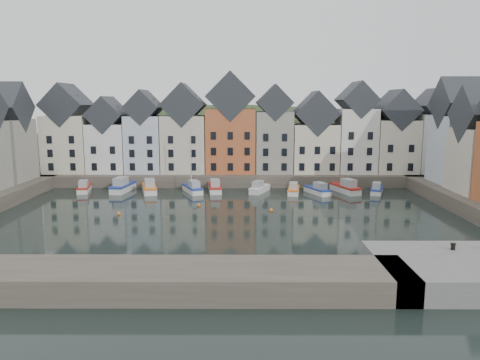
{
  "coord_description": "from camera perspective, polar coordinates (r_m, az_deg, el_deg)",
  "views": [
    {
      "loc": [
        2.08,
        -56.21,
        14.53
      ],
      "look_at": [
        1.81,
        6.0,
        4.1
      ],
      "focal_mm": 35.0,
      "sensor_mm": 36.0,
      "label": 1
    }
  ],
  "objects": [
    {
      "name": "boat_g",
      "position": [
        75.23,
        6.55,
        -1.19
      ],
      "size": [
        2.54,
        5.69,
        2.11
      ],
      "rotation": [
        0.0,
        0.0,
        -0.16
      ],
      "color": "silver",
      "rests_on": "ground"
    },
    {
      "name": "boat_j",
      "position": [
        78.1,
        16.33,
        -1.14
      ],
      "size": [
        3.41,
        5.61,
        2.06
      ],
      "rotation": [
        0.0,
        0.0,
        -0.35
      ],
      "color": "silver",
      "rests_on": "ground"
    },
    {
      "name": "boat_a",
      "position": [
        80.4,
        -18.47,
        -0.92
      ],
      "size": [
        2.8,
        5.87,
        2.17
      ],
      "rotation": [
        0.0,
        0.0,
        0.19
      ],
      "color": "silver",
      "rests_on": "ground"
    },
    {
      "name": "boat_f",
      "position": [
        75.89,
        2.37,
        -1.04
      ],
      "size": [
        3.77,
        5.81,
        2.14
      ],
      "rotation": [
        0.0,
        0.0,
        -0.4
      ],
      "color": "silver",
      "rests_on": "ground"
    },
    {
      "name": "boat_d",
      "position": [
        75.91,
        -5.78,
        -0.99
      ],
      "size": [
        4.07,
        6.29,
        11.54
      ],
      "rotation": [
        0.0,
        0.0,
        0.4
      ],
      "color": "silver",
      "rests_on": "ground"
    },
    {
      "name": "far_terrace",
      "position": [
        84.41,
        1.02,
        5.68
      ],
      "size": [
        72.37,
        8.16,
        17.78
      ],
      "color": "beige",
      "rests_on": "far_quay"
    },
    {
      "name": "boat_e",
      "position": [
        76.4,
        -3.09,
        -0.92
      ],
      "size": [
        2.64,
        6.39,
        2.38
      ],
      "rotation": [
        0.0,
        0.0,
        0.12
      ],
      "color": "silver",
      "rests_on": "ground"
    },
    {
      "name": "boat_i",
      "position": [
        77.43,
        12.77,
        -0.96
      ],
      "size": [
        4.15,
        7.01,
        2.57
      ],
      "rotation": [
        0.0,
        0.0,
        0.33
      ],
      "color": "silver",
      "rests_on": "ground"
    },
    {
      "name": "boat_h",
      "position": [
        75.43,
        9.45,
        -1.22
      ],
      "size": [
        3.88,
        5.89,
        2.17
      ],
      "rotation": [
        0.0,
        0.0,
        0.41
      ],
      "color": "silver",
      "rests_on": "ground"
    },
    {
      "name": "near_wall",
      "position": [
        38.72,
        -18.33,
        -11.43
      ],
      "size": [
        50.0,
        6.0,
        2.0
      ],
      "primitive_type": "cube",
      "color": "#4A4338",
      "rests_on": "ground"
    },
    {
      "name": "boat_c",
      "position": [
        77.1,
        -10.98,
        -0.95
      ],
      "size": [
        3.66,
        6.89,
        2.53
      ],
      "rotation": [
        0.0,
        0.0,
        0.26
      ],
      "color": "silver",
      "rests_on": "ground"
    },
    {
      "name": "mooring_bollard",
      "position": [
        44.36,
        24.54,
        -7.35
      ],
      "size": [
        0.48,
        0.48,
        0.56
      ],
      "color": "black",
      "rests_on": "near_quay"
    },
    {
      "name": "hillside",
      "position": [
        116.84,
        -0.78,
        -6.63
      ],
      "size": [
        153.6,
        70.4,
        64.0
      ],
      "color": "#223018",
      "rests_on": "ground"
    },
    {
      "name": "boat_b",
      "position": [
        78.92,
        -14.08,
        -0.79
      ],
      "size": [
        3.17,
        7.24,
        2.69
      ],
      "rotation": [
        0.0,
        0.0,
        -0.15
      ],
      "color": "silver",
      "rests_on": "ground"
    },
    {
      "name": "ground",
      "position": [
        58.09,
        -1.82,
        -4.97
      ],
      "size": [
        260.0,
        260.0,
        0.0
      ],
      "primitive_type": "plane",
      "color": "black",
      "rests_on": "ground"
    },
    {
      "name": "mooring_buoys",
      "position": [
        63.49,
        -5.27,
        -3.61
      ],
      "size": [
        20.5,
        5.5,
        0.5
      ],
      "color": "orange",
      "rests_on": "ground"
    },
    {
      "name": "far_quay",
      "position": [
        87.29,
        -1.12,
        0.6
      ],
      "size": [
        90.0,
        16.0,
        2.0
      ],
      "primitive_type": "cube",
      "color": "#4A4338",
      "rests_on": "ground"
    }
  ]
}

